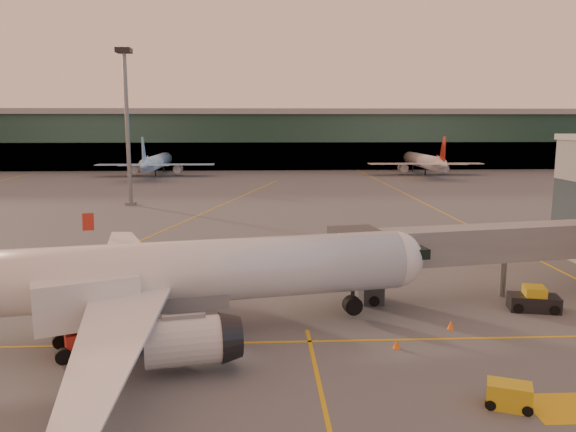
{
  "coord_description": "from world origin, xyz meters",
  "views": [
    {
      "loc": [
        1.99,
        -28.79,
        13.82
      ],
      "look_at": [
        4.51,
        23.61,
        5.0
      ],
      "focal_mm": 35.0,
      "sensor_mm": 36.0,
      "label": 1
    }
  ],
  "objects_px": {
    "gpu_cart": "(509,396)",
    "main_airplane": "(144,278)",
    "catering_truck": "(88,310)",
    "pushback_tug": "(534,301)"
  },
  "relations": [
    {
      "from": "gpu_cart",
      "to": "main_airplane",
      "type": "bearing_deg",
      "value": 174.5
    },
    {
      "from": "catering_truck",
      "to": "pushback_tug",
      "type": "relative_size",
      "value": 1.7
    },
    {
      "from": "main_airplane",
      "to": "pushback_tug",
      "type": "distance_m",
      "value": 28.16
    },
    {
      "from": "gpu_cart",
      "to": "pushback_tug",
      "type": "distance_m",
      "value": 16.19
    },
    {
      "from": "catering_truck",
      "to": "main_airplane",
      "type": "bearing_deg",
      "value": 17.56
    },
    {
      "from": "main_airplane",
      "to": "gpu_cart",
      "type": "height_order",
      "value": "main_airplane"
    },
    {
      "from": "gpu_cart",
      "to": "catering_truck",
      "type": "bearing_deg",
      "value": -177.07
    },
    {
      "from": "catering_truck",
      "to": "pushback_tug",
      "type": "xyz_separation_m",
      "value": [
        30.6,
        6.09,
        -1.92
      ]
    },
    {
      "from": "catering_truck",
      "to": "pushback_tug",
      "type": "height_order",
      "value": "catering_truck"
    },
    {
      "from": "main_airplane",
      "to": "pushback_tug",
      "type": "bearing_deg",
      "value": -3.49
    }
  ]
}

